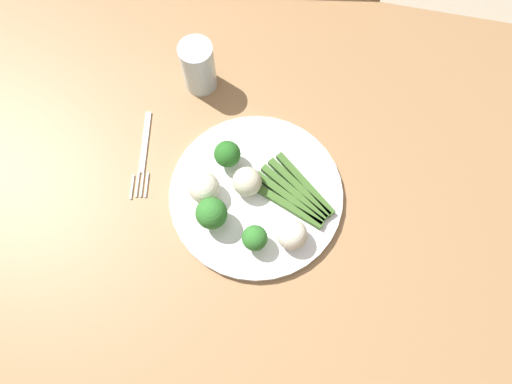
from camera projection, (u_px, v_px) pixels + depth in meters
ground_plane at (256, 281)px, 1.48m from camera, size 6.00×6.00×0.02m
dining_table at (256, 226)px, 0.87m from camera, size 1.48×0.98×0.72m
chair at (288, 10)px, 1.21m from camera, size 0.46×0.46×0.87m
plate at (256, 194)px, 0.79m from camera, size 0.30×0.30×0.01m
asparagus_bundle at (295, 194)px, 0.78m from camera, size 0.15×0.12×0.01m
broccoli_back at (255, 238)px, 0.73m from camera, size 0.04×0.04×0.05m
broccoli_left at (227, 154)px, 0.78m from camera, size 0.04×0.04×0.05m
broccoli_front at (212, 213)px, 0.74m from camera, size 0.05×0.05×0.06m
cauliflower_mid at (247, 182)px, 0.77m from camera, size 0.05×0.05×0.05m
cauliflower_near_fork at (204, 188)px, 0.76m from camera, size 0.05×0.05×0.05m
cauliflower_outer_edge at (292, 234)px, 0.74m from camera, size 0.05×0.05×0.05m
fork at (144, 155)px, 0.83m from camera, size 0.05×0.17×0.00m
water_glass at (198, 67)px, 0.83m from camera, size 0.06×0.06×0.10m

